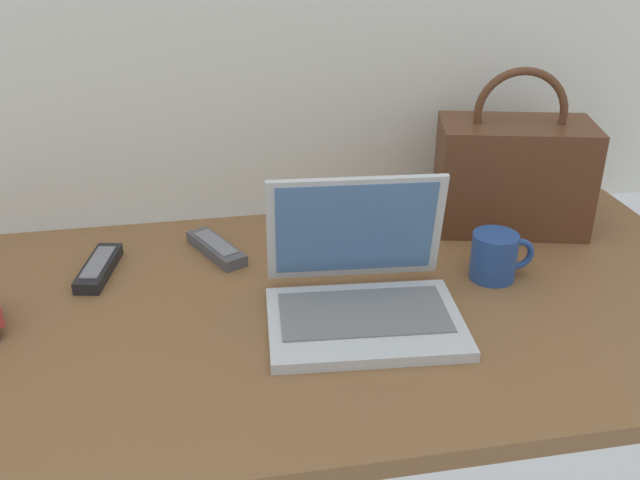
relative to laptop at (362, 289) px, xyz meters
The scene contains 6 objects.
desk 0.14m from the laptop, 160.16° to the left, with size 1.60×0.76×0.03m.
laptop is the anchor object (origin of this frame).
coffee_mug 0.27m from the laptop, 15.64° to the left, with size 0.12×0.08×0.09m.
remote_control_near 0.34m from the laptop, 131.14° to the left, with size 0.11×0.16×0.02m.
remote_control_far 0.49m from the laptop, 153.63° to the left, with size 0.08×0.17×0.02m.
handbag 0.47m from the laptop, 36.18° to the left, with size 0.33×0.23×0.33m.
Camera 1 is at (-0.13, -1.02, 0.67)m, focal length 39.96 mm.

